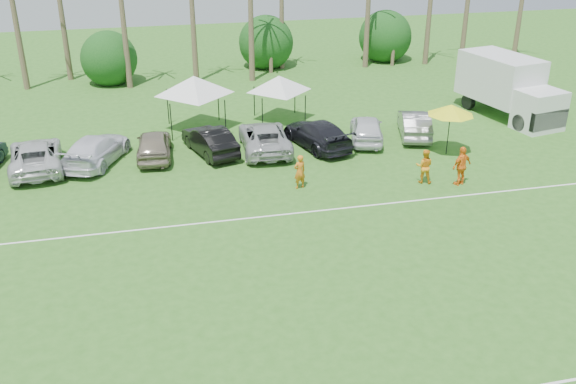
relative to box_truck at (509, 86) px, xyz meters
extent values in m
cube|color=white|center=(-17.95, -10.05, -1.94)|extent=(80.00, 0.10, 0.01)
cone|color=brown|center=(-29.95, 13.95, 3.06)|extent=(0.44, 0.44, 10.00)
cone|color=brown|center=(-25.95, 13.95, 3.56)|extent=(0.44, 0.44, 11.00)
cone|color=brown|center=(-21.95, 13.95, 2.06)|extent=(0.44, 0.44, 8.00)
cone|color=brown|center=(-17.95, 13.95, 2.56)|extent=(0.44, 0.44, 9.00)
cone|color=brown|center=(-13.95, 13.95, 3.06)|extent=(0.44, 0.44, 10.00)
cone|color=brown|center=(-4.95, 13.95, 2.06)|extent=(0.44, 0.44, 8.00)
cone|color=brown|center=(0.05, 13.95, 2.56)|extent=(0.44, 0.44, 9.00)
cylinder|color=brown|center=(-23.95, 14.95, -1.24)|extent=(0.30, 0.30, 1.40)
sphere|color=#113F14|center=(-23.95, 14.95, -0.14)|extent=(4.00, 4.00, 4.00)
cylinder|color=brown|center=(-11.95, 14.95, -1.24)|extent=(0.30, 0.30, 1.40)
sphere|color=#113F14|center=(-11.95, 14.95, -0.14)|extent=(4.00, 4.00, 4.00)
cylinder|color=brown|center=(-1.95, 14.95, -1.24)|extent=(0.30, 0.30, 1.40)
sphere|color=#113F14|center=(-1.95, 14.95, -0.14)|extent=(4.00, 4.00, 4.00)
imported|color=orange|center=(-15.06, -7.50, -1.12)|extent=(0.69, 0.55, 1.65)
imported|color=orange|center=(-9.15, -8.24, -1.11)|extent=(1.00, 0.91, 1.67)
imported|color=orange|center=(-7.55, -8.85, -0.99)|extent=(1.21, 0.81, 1.91)
cube|color=silver|center=(-0.18, 0.87, 0.31)|extent=(3.72, 5.52, 2.75)
cube|color=silver|center=(0.54, -2.59, -0.79)|extent=(2.88, 2.46, 2.31)
cube|color=black|center=(0.70, -3.39, -1.12)|extent=(2.55, 0.84, 1.10)
cube|color=#E5590C|center=(1.18, 1.15, -0.18)|extent=(0.38, 1.73, 0.99)
cylinder|color=black|center=(-0.59, -2.59, -1.45)|extent=(0.52, 1.04, 0.99)
cylinder|color=black|center=(1.57, -2.15, -1.45)|extent=(0.52, 1.04, 0.99)
cylinder|color=black|center=(-1.53, 1.94, -1.45)|extent=(0.52, 1.04, 0.99)
cylinder|color=black|center=(0.63, 2.38, -1.45)|extent=(0.52, 1.04, 0.99)
cylinder|color=black|center=(-20.44, 0.32, -0.87)|extent=(0.06, 0.06, 2.15)
cylinder|color=black|center=(-17.42, 0.32, -0.87)|extent=(0.06, 0.06, 2.15)
cylinder|color=black|center=(-20.44, 3.35, -0.87)|extent=(0.06, 0.06, 2.15)
cylinder|color=black|center=(-17.42, 3.35, -0.87)|extent=(0.06, 0.06, 2.15)
pyramid|color=white|center=(-18.93, 1.83, 1.28)|extent=(4.64, 4.64, 1.07)
cylinder|color=black|center=(-15.14, 1.12, -1.01)|extent=(0.06, 0.06, 1.86)
cylinder|color=black|center=(-12.55, 1.12, -1.01)|extent=(0.06, 0.06, 1.86)
cylinder|color=black|center=(-15.14, 3.71, -1.01)|extent=(0.06, 0.06, 1.86)
cylinder|color=black|center=(-12.55, 3.71, -1.01)|extent=(0.06, 0.06, 1.86)
pyramid|color=silver|center=(-13.85, 2.42, 0.84)|extent=(4.02, 4.02, 0.93)
cylinder|color=black|center=(-6.39, -5.03, -0.72)|extent=(0.05, 0.05, 2.44)
cone|color=yellow|center=(-6.39, -5.03, 0.50)|extent=(2.44, 2.44, 0.55)
imported|color=silver|center=(-27.32, -2.34, -1.21)|extent=(2.99, 5.52, 1.47)
imported|color=white|center=(-24.42, -2.13, -1.21)|extent=(3.83, 5.46, 1.47)
imported|color=gray|center=(-21.51, -2.06, -1.21)|extent=(2.03, 4.42, 1.47)
imported|color=black|center=(-18.60, -2.13, -1.21)|extent=(2.75, 4.72, 1.47)
imported|color=#ABABAC|center=(-15.70, -2.33, -1.21)|extent=(2.75, 5.43, 1.47)
imported|color=black|center=(-12.79, -2.41, -1.21)|extent=(3.27, 5.42, 1.47)
imported|color=silver|center=(-9.89, -2.18, -1.21)|extent=(2.90, 4.63, 1.47)
imported|color=slate|center=(-6.98, -2.05, -1.21)|extent=(2.79, 4.72, 1.47)
camera|label=1|loc=(-21.84, -34.09, 10.55)|focal=40.00mm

